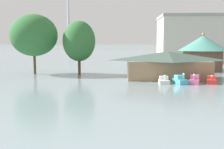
# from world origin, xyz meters

# --- Properties ---
(pedal_boat_white) EXTENTS (1.61, 2.47, 1.57)m
(pedal_boat_white) POSITION_xyz_m (10.15, 35.86, 0.48)
(pedal_boat_white) COLOR white
(pedal_boat_white) RESTS_ON ground
(pedal_boat_cyan) EXTENTS (2.31, 3.03, 1.90)m
(pedal_boat_cyan) POSITION_xyz_m (12.73, 35.42, 0.58)
(pedal_boat_cyan) COLOR #4CB7CC
(pedal_boat_cyan) RESTS_ON ground
(pedal_boat_pink) EXTENTS (2.39, 3.16, 1.75)m
(pedal_boat_pink) POSITION_xyz_m (15.20, 35.76, 0.59)
(pedal_boat_pink) COLOR pink
(pedal_boat_pink) RESTS_ON ground
(pedal_boat_red) EXTENTS (2.20, 3.15, 1.54)m
(pedal_boat_red) POSITION_xyz_m (18.03, 35.93, 0.52)
(pedal_boat_red) COLOR red
(pedal_boat_red) RESTS_ON ground
(boathouse) EXTENTS (16.19, 9.01, 5.17)m
(boathouse) POSITION_xyz_m (11.69, 41.92, 2.71)
(boathouse) COLOR #9E7F5B
(boathouse) RESTS_ON ground
(green_roof_pavilion) EXTENTS (11.92, 11.92, 9.19)m
(green_roof_pavilion) POSITION_xyz_m (22.71, 58.12, 4.78)
(green_roof_pavilion) COLOR brown
(green_roof_pavilion) RESTS_ON ground
(shoreline_tree_tall_left) EXTENTS (10.08, 10.08, 12.85)m
(shoreline_tree_tall_left) POSITION_xyz_m (-15.74, 48.76, 8.37)
(shoreline_tree_tall_left) COLOR brown
(shoreline_tree_tall_left) RESTS_ON ground
(shoreline_tree_mid) EXTENTS (6.85, 6.85, 11.36)m
(shoreline_tree_mid) POSITION_xyz_m (-5.94, 48.00, 7.11)
(shoreline_tree_mid) COLOR brown
(shoreline_tree_mid) RESTS_ON ground
(background_building_block) EXTENTS (27.05, 18.32, 16.33)m
(background_building_block) POSITION_xyz_m (29.86, 91.16, 8.19)
(background_building_block) COLOR beige
(background_building_block) RESTS_ON ground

